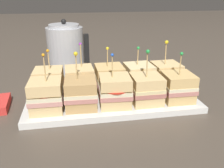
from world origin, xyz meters
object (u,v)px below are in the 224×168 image
(sandwich_front_left, at_px, (81,93))
(kettle_steel, at_px, (66,50))
(sandwich_back_far_right, at_px, (166,76))
(sandwich_front_far_right, at_px, (178,87))
(sandwich_back_center, at_px, (109,79))
(serving_platter, at_px, (112,100))
(sandwich_back_left, at_px, (80,81))
(sandwich_back_far_left, at_px, (49,83))
(sandwich_back_right, at_px, (139,77))
(sandwich_front_center, at_px, (115,91))
(sandwich_front_far_left, at_px, (46,96))
(sandwich_front_right, at_px, (146,89))

(sandwich_front_left, bearing_deg, kettle_steel, 96.66)
(sandwich_back_far_right, bearing_deg, sandwich_front_far_right, -89.21)
(sandwich_front_left, relative_size, sandwich_back_center, 1.07)
(serving_platter, height_order, sandwich_back_left, sandwich_back_left)
(sandwich_back_left, height_order, kettle_steel, kettle_steel)
(sandwich_front_far_right, distance_m, sandwich_back_far_left, 0.39)
(sandwich_back_right, relative_size, sandwich_back_far_right, 0.89)
(sandwich_front_center, relative_size, sandwich_back_far_left, 1.04)
(sandwich_front_far_right, height_order, sandwich_back_far_left, sandwich_front_far_right)
(sandwich_back_far_left, distance_m, sandwich_back_far_right, 0.38)
(sandwich_back_center, distance_m, sandwich_back_far_right, 0.19)
(sandwich_back_center, bearing_deg, serving_platter, -87.49)
(sandwich_front_center, bearing_deg, sandwich_back_center, 90.82)
(sandwich_front_left, distance_m, kettle_steel, 0.35)
(sandwich_back_left, bearing_deg, sandwich_front_left, -90.52)
(sandwich_back_center, xyz_separation_m, kettle_steel, (-0.14, 0.25, 0.04))
(sandwich_front_far_left, height_order, kettle_steel, kettle_steel)
(sandwich_front_far_right, relative_size, sandwich_back_far_right, 0.92)
(serving_platter, bearing_deg, sandwich_front_left, -154.88)
(sandwich_front_far_left, xyz_separation_m, sandwich_front_left, (0.09, 0.00, -0.00))
(sandwich_front_right, relative_size, sandwich_back_left, 0.99)
(serving_platter, distance_m, sandwich_front_far_left, 0.20)
(sandwich_front_center, relative_size, sandwich_back_far_right, 0.94)
(serving_platter, relative_size, sandwich_front_far_right, 3.44)
(sandwich_front_right, relative_size, sandwich_back_far_left, 1.09)
(sandwich_front_far_left, bearing_deg, sandwich_front_right, 0.05)
(sandwich_back_far_left, height_order, sandwich_back_left, sandwich_back_left)
(sandwich_back_far_left, xyz_separation_m, kettle_steel, (0.05, 0.26, 0.04))
(sandwich_front_far_right, bearing_deg, sandwich_back_right, 134.63)
(sandwich_front_far_right, xyz_separation_m, sandwich_back_far_left, (-0.38, 0.10, 0.00))
(sandwich_front_left, relative_size, sandwich_front_center, 1.04)
(sandwich_front_far_left, relative_size, sandwich_front_center, 1.05)
(sandwich_front_far_left, height_order, sandwich_front_right, same)
(sandwich_front_right, height_order, kettle_steel, kettle_steel)
(serving_platter, bearing_deg, sandwich_back_far_right, 13.38)
(sandwich_front_center, bearing_deg, sandwich_back_far_right, 26.21)
(sandwich_front_far_left, relative_size, kettle_steel, 0.73)
(sandwich_back_left, xyz_separation_m, sandwich_back_center, (0.09, 0.00, -0.00))
(sandwich_front_far_left, bearing_deg, sandwich_back_right, 18.38)
(sandwich_front_left, distance_m, sandwich_front_right, 0.19)
(sandwich_front_right, distance_m, sandwich_back_left, 0.21)
(sandwich_back_right, relative_size, kettle_steel, 0.65)
(sandwich_front_far_right, xyz_separation_m, sandwich_back_left, (-0.29, 0.10, 0.00))
(sandwich_back_left, bearing_deg, sandwich_front_right, -26.93)
(serving_platter, xyz_separation_m, sandwich_front_right, (0.09, -0.05, 0.05))
(kettle_steel, bearing_deg, serving_platter, -65.69)
(sandwich_front_far_left, xyz_separation_m, sandwich_front_far_right, (0.38, 0.00, -0.00))
(sandwich_front_right, distance_m, sandwich_back_right, 0.10)
(sandwich_front_far_left, relative_size, sandwich_front_far_right, 1.08)
(serving_platter, xyz_separation_m, sandwich_back_far_left, (-0.19, 0.05, 0.05))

